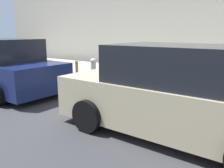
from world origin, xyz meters
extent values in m
plane|color=#333335|center=(0.00, 0.00, 0.00)|extent=(40.00, 40.00, 0.00)
cube|color=#9E9B93|center=(0.00, -2.50, 0.07)|extent=(18.00, 5.00, 0.14)
cube|color=maroon|center=(-3.83, -0.51, 0.42)|extent=(0.50, 0.27, 0.57)
cube|color=black|center=(-3.83, -0.51, 0.42)|extent=(0.49, 0.08, 0.58)
cylinder|color=gray|center=(-4.04, -0.52, 0.73)|extent=(0.02, 0.02, 0.04)
cylinder|color=gray|center=(-3.62, -0.49, 0.73)|extent=(0.02, 0.02, 0.04)
cylinder|color=black|center=(-3.83, -0.51, 0.75)|extent=(0.42, 0.06, 0.02)
cylinder|color=black|center=(-4.04, -0.52, 0.16)|extent=(0.05, 0.02, 0.04)
cylinder|color=black|center=(-3.62, -0.49, 0.16)|extent=(0.05, 0.02, 0.04)
cube|color=black|center=(-3.29, -0.65, 0.50)|extent=(0.48, 0.23, 0.72)
cube|color=black|center=(-3.29, -0.65, 0.50)|extent=(0.47, 0.08, 0.73)
cylinder|color=gray|center=(-3.49, -0.63, 0.96)|extent=(0.02, 0.02, 0.20)
cylinder|color=gray|center=(-3.09, -0.67, 0.96)|extent=(0.02, 0.02, 0.20)
cylinder|color=black|center=(-3.29, -0.65, 1.06)|extent=(0.40, 0.06, 0.02)
cylinder|color=black|center=(-3.49, -0.63, 0.16)|extent=(0.05, 0.02, 0.04)
cylinder|color=black|center=(-3.08, -0.67, 0.16)|extent=(0.05, 0.02, 0.04)
cube|color=navy|center=(-2.74, -0.53, 0.46)|extent=(0.51, 0.26, 0.64)
cube|color=black|center=(-2.74, -0.53, 0.46)|extent=(0.50, 0.08, 0.66)
cylinder|color=gray|center=(-2.95, -0.55, 0.92)|extent=(0.02, 0.02, 0.27)
cylinder|color=gray|center=(-2.52, -0.52, 0.92)|extent=(0.02, 0.02, 0.27)
cylinder|color=black|center=(-2.74, -0.53, 1.05)|extent=(0.43, 0.06, 0.02)
cylinder|color=black|center=(-2.96, -0.55, 0.16)|extent=(0.05, 0.02, 0.04)
cylinder|color=black|center=(-2.52, -0.52, 0.16)|extent=(0.05, 0.02, 0.04)
cube|color=#9EA0A8|center=(-2.20, -0.53, 0.40)|extent=(0.45, 0.24, 0.52)
cube|color=black|center=(-2.20, -0.53, 0.40)|extent=(0.45, 0.08, 0.53)
cylinder|color=gray|center=(-2.39, -0.51, 0.68)|extent=(0.02, 0.02, 0.04)
cylinder|color=gray|center=(-2.01, -0.55, 0.68)|extent=(0.02, 0.02, 0.04)
cylinder|color=black|center=(-2.20, -0.53, 0.70)|extent=(0.38, 0.06, 0.02)
cylinder|color=black|center=(-2.39, -0.51, 0.16)|extent=(0.05, 0.02, 0.04)
cylinder|color=black|center=(-2.01, -0.55, 0.16)|extent=(0.05, 0.02, 0.04)
cube|color=red|center=(-1.69, -0.52, 0.48)|extent=(0.45, 0.24, 0.67)
cube|color=black|center=(-1.69, -0.52, 0.48)|extent=(0.45, 0.07, 0.69)
cylinder|color=gray|center=(-1.88, -0.50, 0.83)|extent=(0.02, 0.02, 0.04)
cylinder|color=gray|center=(-1.51, -0.53, 0.83)|extent=(0.02, 0.02, 0.04)
cylinder|color=black|center=(-1.69, -0.52, 0.85)|extent=(0.38, 0.05, 0.02)
cylinder|color=black|center=(-1.89, -0.50, 0.16)|extent=(0.05, 0.02, 0.04)
cylinder|color=black|center=(-1.50, -0.53, 0.16)|extent=(0.05, 0.02, 0.04)
cube|color=#59601E|center=(-1.15, -0.64, 0.45)|extent=(0.50, 0.21, 0.62)
cube|color=black|center=(-1.15, -0.64, 0.45)|extent=(0.51, 0.05, 0.64)
cylinder|color=gray|center=(-1.37, -0.64, 0.88)|extent=(0.02, 0.02, 0.23)
cylinder|color=gray|center=(-0.93, -0.65, 0.88)|extent=(0.02, 0.02, 0.23)
cylinder|color=black|center=(-1.15, -0.64, 0.99)|extent=(0.44, 0.04, 0.02)
cylinder|color=black|center=(-1.38, -0.64, 0.16)|extent=(0.04, 0.02, 0.04)
cylinder|color=black|center=(-0.93, -0.65, 0.16)|extent=(0.04, 0.02, 0.04)
cylinder|color=#99999E|center=(-0.15, -0.58, 0.49)|extent=(0.20, 0.20, 0.70)
sphere|color=#99999E|center=(-0.15, -0.58, 0.89)|extent=(0.21, 0.21, 0.21)
cylinder|color=#99999E|center=(0.00, -0.58, 0.52)|extent=(0.09, 0.10, 0.09)
cylinder|color=#99999E|center=(-0.30, -0.58, 0.52)|extent=(0.09, 0.10, 0.09)
cylinder|color=brown|center=(0.53, -0.43, 0.50)|extent=(0.11, 0.11, 0.72)
cube|color=tan|center=(-4.03, 1.74, 0.59)|extent=(4.46, 1.93, 0.82)
cube|color=black|center=(-4.03, 1.74, 1.34)|extent=(2.34, 1.73, 0.67)
cylinder|color=black|center=(-2.64, 2.63, 0.32)|extent=(0.65, 0.24, 0.64)
cylinder|color=black|center=(-2.69, 0.79, 0.32)|extent=(0.65, 0.24, 0.64)
cube|color=#141E4C|center=(1.76, 1.74, 0.59)|extent=(4.61, 2.02, 0.83)
cube|color=black|center=(1.76, 1.74, 1.35)|extent=(2.42, 1.80, 0.68)
cylinder|color=black|center=(3.14, 0.75, 0.32)|extent=(0.65, 0.24, 0.64)
cylinder|color=black|center=(0.32, 0.84, 0.32)|extent=(0.65, 0.24, 0.64)
camera|label=1|loc=(-5.42, 5.80, 1.88)|focal=36.96mm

